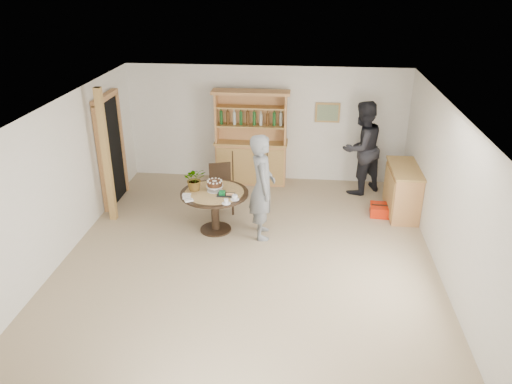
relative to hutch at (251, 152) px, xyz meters
The scene contains 17 objects.
ground 3.33m from the hutch, 84.71° to the right, with size 7.00×7.00×0.00m, color tan.
room_shell 3.41m from the hutch, 84.65° to the right, with size 6.04×7.04×2.52m.
doorway 2.94m from the hutch, 154.78° to the right, with size 0.13×1.10×2.18m.
pine_post 3.20m from the hutch, 139.62° to the right, with size 0.12×0.12×2.50m, color tan.
hutch is the anchor object (origin of this frame).
sideboard 3.29m from the hutch, 22.21° to the right, with size 0.54×1.26×0.94m.
dining_table 2.33m from the hutch, 99.92° to the right, with size 1.20×1.20×0.76m.
dining_chair 1.54m from the hutch, 106.14° to the right, with size 0.53×0.53×0.95m.
birthday_cake 2.29m from the hutch, 100.13° to the right, with size 0.30×0.30×0.20m.
flower_vase 2.39m from the hutch, 108.50° to the right, with size 0.38×0.33×0.42m, color #3F7233.
gift_tray 2.43m from the hutch, 94.42° to the right, with size 0.30×0.20×0.08m.
coffee_cup_a 2.58m from the hutch, 90.03° to the right, with size 0.15×0.15×0.09m.
coffee_cup_b 2.75m from the hutch, 92.53° to the right, with size 0.15×0.15×0.08m.
napkins 2.73m from the hutch, 107.27° to the right, with size 0.24×0.33×0.03m.
teen_boy 2.45m from the hutch, 79.40° to the right, with size 0.68×0.45×1.87m, color slate.
adult_person 2.35m from the hutch, ahead, with size 0.95×0.74×1.95m, color black.
red_suitcase 3.14m from the hutch, 26.81° to the right, with size 0.63×0.44×0.21m.
Camera 1 is at (0.81, -6.90, 4.36)m, focal length 35.00 mm.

